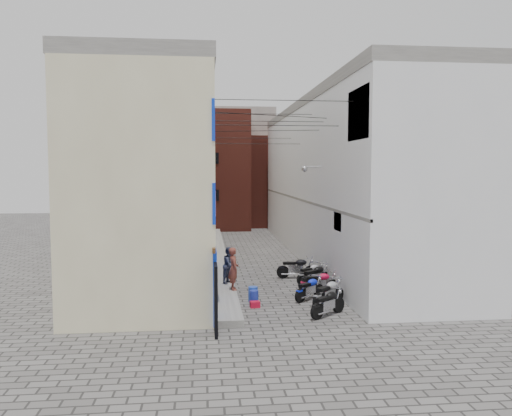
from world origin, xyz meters
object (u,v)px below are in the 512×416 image
object	(u,v)px
person_a	(233,269)
water_jug_near	(254,297)
motorcycle_a	(328,302)
person_b	(230,265)
motorcycle_e	(316,275)
water_jug_far	(253,294)
motorcycle_f	(311,272)
red_crate	(255,304)
motorcycle_g	(297,267)
motorcycle_b	(329,292)
motorcycle_c	(310,287)
motorcycle_d	(319,281)

from	to	relation	value
person_a	water_jug_near	bearing A→B (deg)	-159.19
motorcycle_a	person_b	bearing A→B (deg)	179.03
motorcycle_e	water_jug_far	distance (m)	3.53
motorcycle_f	person_a	xyz separation A→B (m)	(-3.60, -1.88, 0.61)
red_crate	motorcycle_g	bearing A→B (deg)	62.67
motorcycle_b	motorcycle_f	bearing A→B (deg)	135.39
motorcycle_c	red_crate	xyz separation A→B (m)	(-2.23, -0.88, -0.37)
person_a	person_b	size ratio (longest dim) A/B	1.10
motorcycle_f	person_b	size ratio (longest dim) A/B	1.10
motorcycle_a	motorcycle_g	bearing A→B (deg)	142.43
motorcycle_e	motorcycle_f	bearing A→B (deg)	142.89
water_jug_near	motorcycle_c	bearing A→B (deg)	10.01
motorcycle_g	person_b	distance (m)	3.68
water_jug_near	water_jug_far	xyz separation A→B (m)	(-0.01, 0.35, 0.03)
motorcycle_b	motorcycle_c	bearing A→B (deg)	165.94
motorcycle_e	motorcycle_d	bearing A→B (deg)	-41.52
person_b	water_jug_near	distance (m)	2.75
motorcycle_f	water_jug_near	distance (m)	4.33
water_jug_near	red_crate	bearing A→B (deg)	-92.00
motorcycle_c	person_b	size ratio (longest dim) A/B	1.08
motorcycle_e	motorcycle_g	size ratio (longest dim) A/B	1.01
water_jug_near	motorcycle_a	bearing A→B (deg)	-37.16
motorcycle_c	motorcycle_f	bearing A→B (deg)	126.40
motorcycle_a	red_crate	distance (m)	2.78
water_jug_far	motorcycle_d	bearing A→B (deg)	19.14
person_b	motorcycle_f	bearing A→B (deg)	-48.74
motorcycle_d	motorcycle_e	distance (m)	1.00
motorcycle_a	motorcycle_b	xyz separation A→B (m)	(0.34, 1.24, 0.04)
person_a	motorcycle_a	bearing A→B (deg)	-142.45
motorcycle_a	water_jug_near	bearing A→B (deg)	-164.40
red_crate	motorcycle_f	bearing A→B (deg)	51.60
person_b	water_jug_near	world-z (taller)	person_b
motorcycle_g	red_crate	size ratio (longest dim) A/B	5.27
motorcycle_b	person_b	bearing A→B (deg)	-173.34
motorcycle_c	red_crate	world-z (taller)	motorcycle_c
motorcycle_a	water_jug_near	world-z (taller)	motorcycle_a
motorcycle_c	motorcycle_g	distance (m)	3.86
motorcycle_e	motorcycle_b	bearing A→B (deg)	-40.53
motorcycle_a	person_b	world-z (taller)	person_b
motorcycle_b	motorcycle_f	size ratio (longest dim) A/B	1.11
red_crate	person_b	bearing A→B (deg)	104.39
motorcycle_c	water_jug_far	world-z (taller)	motorcycle_c
motorcycle_b	red_crate	distance (m)	2.78
motorcycle_f	red_crate	distance (m)	4.72
motorcycle_a	person_a	bearing A→B (deg)	-172.63
motorcycle_e	motorcycle_g	distance (m)	1.97
motorcycle_c	motorcycle_d	size ratio (longest dim) A/B	0.97
water_jug_far	motorcycle_f	bearing A→B (deg)	44.39
person_b	red_crate	size ratio (longest dim) A/B	4.32
person_b	water_jug_far	world-z (taller)	person_b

